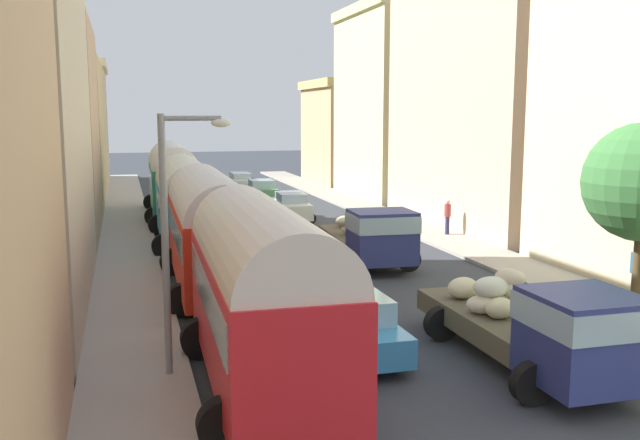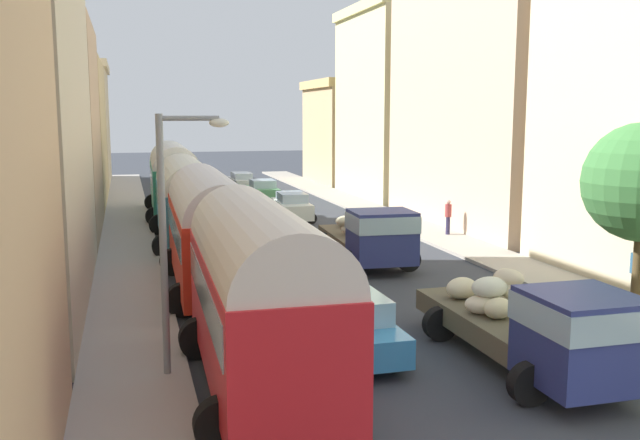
# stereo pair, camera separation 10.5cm
# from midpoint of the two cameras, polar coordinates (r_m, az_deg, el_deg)

# --- Properties ---
(ground_plane) EXTENTS (154.00, 154.00, 0.00)m
(ground_plane) POSITION_cam_midpoint_polar(r_m,az_deg,el_deg) (35.94, -3.58, -0.90)
(ground_plane) COLOR #33373F
(sidewalk_left) EXTENTS (2.50, 70.00, 0.14)m
(sidewalk_left) POSITION_cam_midpoint_polar(r_m,az_deg,el_deg) (35.18, -15.22, -1.27)
(sidewalk_left) COLOR #ACA6A1
(sidewalk_left) RESTS_ON ground
(sidewalk_right) EXTENTS (2.50, 70.00, 0.14)m
(sidewalk_right) POSITION_cam_midpoint_polar(r_m,az_deg,el_deg) (38.07, 7.16, -0.31)
(sidewalk_right) COLOR #A59E91
(sidewalk_right) RESTS_ON ground
(building_left_2) EXTENTS (5.78, 10.97, 10.16)m
(building_left_2) POSITION_cam_midpoint_polar(r_m,az_deg,el_deg) (36.21, -22.15, 6.64)
(building_left_2) COLOR tan
(building_left_2) RESTS_ON ground
(building_left_3) EXTENTS (5.63, 12.78, 9.32)m
(building_left_3) POSITION_cam_midpoint_polar(r_m,az_deg,el_deg) (48.98, -20.34, 6.60)
(building_left_3) COLOR tan
(building_left_3) RESTS_ON ground
(building_left_4) EXTENTS (4.73, 12.92, 10.02)m
(building_left_4) POSITION_cam_midpoint_polar(r_m,az_deg,el_deg) (62.44, -18.73, 7.35)
(building_left_4) COLOR beige
(building_left_4) RESTS_ON ground
(building_right_2) EXTENTS (5.50, 14.27, 12.74)m
(building_right_2) POSITION_cam_midpoint_polar(r_m,az_deg,el_deg) (38.38, 13.56, 9.04)
(building_right_2) COLOR #D2B294
(building_right_2) RESTS_ON ground
(building_right_3) EXTENTS (5.26, 10.68, 13.35)m
(building_right_3) POSITION_cam_midpoint_polar(r_m,az_deg,el_deg) (50.45, 5.71, 9.46)
(building_right_3) COLOR beige
(building_right_3) RESTS_ON ground
(building_right_4) EXTENTS (6.05, 9.54, 8.73)m
(building_right_4) POSITION_cam_midpoint_polar(r_m,az_deg,el_deg) (60.89, 2.26, 7.17)
(building_right_4) COLOR tan
(building_right_4) RESTS_ON ground
(parked_bus_0) EXTENTS (3.36, 8.06, 4.12)m
(parked_bus_0) POSITION_cam_midpoint_polar(r_m,az_deg,el_deg) (14.90, -4.67, -5.57)
(parked_bus_0) COLOR red
(parked_bus_0) RESTS_ON ground
(parked_bus_1) EXTENTS (3.34, 8.98, 4.04)m
(parked_bus_1) POSITION_cam_midpoint_polar(r_m,az_deg,el_deg) (23.64, -8.78, -0.47)
(parked_bus_1) COLOR red
(parked_bus_1) RESTS_ON ground
(parked_bus_2) EXTENTS (3.45, 9.47, 3.94)m
(parked_bus_2) POSITION_cam_midpoint_polar(r_m,az_deg,el_deg) (32.52, -10.66, 1.80)
(parked_bus_2) COLOR teal
(parked_bus_2) RESTS_ON ground
(parked_bus_3) EXTENTS (3.46, 9.98, 4.24)m
(parked_bus_3) POSITION_cam_midpoint_polar(r_m,az_deg,el_deg) (41.44, -11.74, 3.48)
(parked_bus_3) COLOR #2C8A6A
(parked_bus_3) RESTS_ON ground
(cargo_truck_0) EXTENTS (2.96, 7.22, 2.32)m
(cargo_truck_0) POSITION_cam_midpoint_polar(r_m,az_deg,el_deg) (16.75, 17.46, -8.08)
(cargo_truck_0) COLOR navy
(cargo_truck_0) RESTS_ON ground
(cargo_truck_1) EXTENTS (3.38, 6.92, 2.39)m
(cargo_truck_1) POSITION_cam_midpoint_polar(r_m,az_deg,el_deg) (27.45, 4.27, -1.26)
(cargo_truck_1) COLOR navy
(cargo_truck_1) RESTS_ON ground
(car_0) EXTENTS (2.34, 4.36, 1.59)m
(car_0) POSITION_cam_midpoint_polar(r_m,az_deg,el_deg) (39.17, -2.22, 1.09)
(car_0) COLOR silver
(car_0) RESTS_ON ground
(car_1) EXTENTS (2.38, 3.67, 1.54)m
(car_1) POSITION_cam_midpoint_polar(r_m,az_deg,el_deg) (47.49, -4.60, 2.36)
(car_1) COLOR #4D8E58
(car_1) RESTS_ON ground
(car_2) EXTENTS (2.19, 4.04, 1.50)m
(car_2) POSITION_cam_midpoint_polar(r_m,az_deg,el_deg) (54.07, -6.31, 3.08)
(car_2) COLOR silver
(car_2) RESTS_ON ground
(car_3) EXTENTS (2.19, 4.07, 1.56)m
(car_3) POSITION_cam_midpoint_polar(r_m,az_deg,el_deg) (17.53, 2.88, -8.49)
(car_3) COLOR #388AC7
(car_3) RESTS_ON ground
(car_4) EXTENTS (2.40, 4.09, 1.58)m
(car_4) POSITION_cam_midpoint_polar(r_m,az_deg,el_deg) (30.67, -4.85, -1.05)
(car_4) COLOR #231F2E
(car_4) RESTS_ON ground
(car_5) EXTENTS (2.17, 3.91, 1.59)m
(car_5) POSITION_cam_midpoint_polar(r_m,az_deg,el_deg) (38.23, -6.58, 0.84)
(car_5) COLOR beige
(car_5) RESTS_ON ground
(car_6) EXTENTS (2.40, 4.43, 1.49)m
(car_6) POSITION_cam_midpoint_polar(r_m,az_deg,el_deg) (50.56, -9.06, 2.64)
(car_6) COLOR #252230
(car_6) RESTS_ON ground
(pedestrian_1) EXTENTS (0.38, 0.38, 1.83)m
(pedestrian_1) POSITION_cam_midpoint_polar(r_m,az_deg,el_deg) (24.20, 24.33, -3.81)
(pedestrian_1) COLOR brown
(pedestrian_1) RESTS_ON ground
(pedestrian_3) EXTENTS (0.42, 0.42, 1.82)m
(pedestrian_3) POSITION_cam_midpoint_polar(r_m,az_deg,el_deg) (34.51, 10.43, 0.35)
(pedestrian_3) COLOR #2E2A4B
(pedestrian_3) RESTS_ON ground
(streetlamp_near) EXTENTS (1.58, 0.28, 5.93)m
(streetlamp_near) POSITION_cam_midpoint_polar(r_m,az_deg,el_deg) (15.74, -11.67, -0.23)
(streetlamp_near) COLOR gray
(streetlamp_near) RESTS_ON ground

